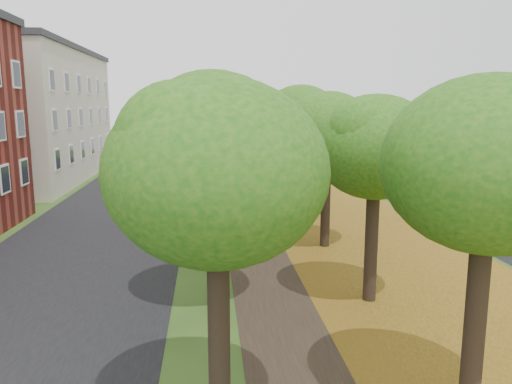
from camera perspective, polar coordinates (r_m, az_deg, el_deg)
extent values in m
cube|color=black|center=(24.65, -17.50, -4.58)|extent=(8.00, 70.00, 0.01)
cube|color=black|center=(24.22, 0.17, -4.36)|extent=(3.20, 70.00, 0.01)
cube|color=#95661B|center=(25.20, 11.59, -3.99)|extent=(7.50, 70.00, 0.01)
cube|color=black|center=(29.67, 26.91, -2.78)|extent=(9.00, 16.00, 0.01)
cylinder|color=black|center=(9.34, -4.24, -16.66)|extent=(0.40, 0.40, 3.70)
ellipsoid|color=#185812|center=(8.41, -4.52, 2.91)|extent=(4.01, 4.01, 3.41)
cylinder|color=black|center=(14.94, -4.80, -6.27)|extent=(0.40, 0.40, 3.70)
ellipsoid|color=#185812|center=(14.38, -4.99, 5.88)|extent=(4.01, 4.01, 3.41)
cylinder|color=black|center=(20.77, -5.04, -1.61)|extent=(0.40, 0.40, 3.70)
ellipsoid|color=#185812|center=(20.37, -5.18, 7.10)|extent=(4.01, 4.01, 3.41)
cylinder|color=black|center=(26.67, -5.18, 0.99)|extent=(0.40, 0.40, 3.70)
ellipsoid|color=#185812|center=(26.36, -5.29, 7.77)|extent=(4.01, 4.01, 3.41)
cylinder|color=black|center=(32.61, -5.26, 2.65)|extent=(0.40, 0.40, 3.70)
ellipsoid|color=#185812|center=(32.36, -5.36, 8.19)|extent=(4.01, 4.01, 3.41)
cylinder|color=black|center=(38.57, -5.32, 3.80)|extent=(0.40, 0.40, 3.70)
ellipsoid|color=#185812|center=(38.35, -5.40, 8.48)|extent=(4.01, 4.01, 3.41)
cylinder|color=black|center=(10.57, 23.69, -14.22)|extent=(0.40, 0.40, 3.70)
ellipsoid|color=#185812|center=(9.75, 25.00, 2.98)|extent=(4.01, 4.01, 3.41)
cylinder|color=black|center=(15.74, 13.04, -5.65)|extent=(0.40, 0.40, 3.70)
ellipsoid|color=#185812|center=(15.21, 13.51, 5.86)|extent=(4.01, 4.01, 3.41)
cylinder|color=black|center=(21.35, 7.95, -1.35)|extent=(0.40, 0.40, 3.70)
ellipsoid|color=#185812|center=(20.96, 8.16, 7.12)|extent=(4.01, 4.01, 3.41)
cylinder|color=black|center=(27.13, 5.01, 1.15)|extent=(0.40, 0.40, 3.70)
ellipsoid|color=#185812|center=(26.82, 5.12, 7.81)|extent=(4.01, 4.01, 3.41)
cylinder|color=black|center=(32.98, 3.11, 2.76)|extent=(0.40, 0.40, 3.70)
ellipsoid|color=#185812|center=(32.73, 3.16, 8.24)|extent=(4.01, 4.01, 3.41)
cylinder|color=black|center=(38.89, 1.78, 3.89)|extent=(0.40, 0.40, 3.70)
ellipsoid|color=#185812|center=(38.67, 1.81, 8.53)|extent=(4.01, 4.01, 3.41)
cube|color=beige|center=(43.87, -25.32, 7.76)|extent=(10.00, 20.00, 10.00)
cube|color=#2D2D33|center=(44.06, -25.85, 14.52)|extent=(10.30, 20.30, 0.40)
imported|color=maroon|center=(27.30, 23.86, -2.25)|extent=(3.88, 1.72, 1.24)
imported|color=#36363B|center=(28.54, 24.62, -1.80)|extent=(4.64, 3.29, 1.25)
imported|color=silver|center=(29.41, 21.55, -1.24)|extent=(4.57, 2.15, 1.26)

